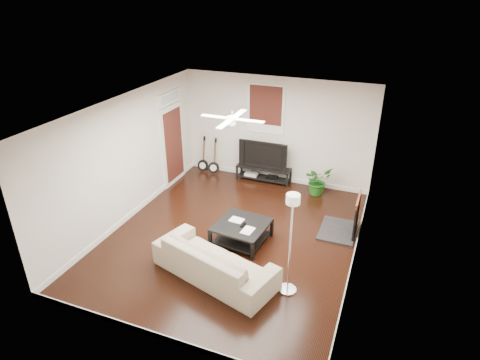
{
  "coord_description": "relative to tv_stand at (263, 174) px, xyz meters",
  "views": [
    {
      "loc": [
        2.8,
        -6.74,
        4.89
      ],
      "look_at": [
        0.0,
        0.4,
        1.15
      ],
      "focal_mm": 30.55,
      "sensor_mm": 36.0,
      "label": 1
    }
  ],
  "objects": [
    {
      "name": "coffee_table",
      "position": [
        0.49,
        -2.89,
        0.01
      ],
      "size": [
        1.11,
        1.11,
        0.43
      ],
      "primitive_type": "cube",
      "rotation": [
        0.0,
        0.0,
        -0.1
      ],
      "color": "black",
      "rests_on": "floor"
    },
    {
      "name": "brick_accent",
      "position": [
        2.74,
        -1.78,
        1.2
      ],
      "size": [
        0.02,
        2.2,
        2.8
      ],
      "primitive_type": "cube",
      "color": "#A55235",
      "rests_on": "floor"
    },
    {
      "name": "guitar_left",
      "position": [
        -1.8,
        -0.03,
        0.3
      ],
      "size": [
        0.33,
        0.24,
        1.01
      ],
      "primitive_type": null,
      "rotation": [
        0.0,
        0.0,
        0.06
      ],
      "color": "black",
      "rests_on": "floor"
    },
    {
      "name": "potted_plant",
      "position": [
        1.5,
        -0.21,
        0.17
      ],
      "size": [
        0.86,
        0.88,
        0.74
      ],
      "primitive_type": "imported",
      "rotation": [
        0.0,
        0.0,
        0.94
      ],
      "color": "#1D601B",
      "rests_on": "floor"
    },
    {
      "name": "floor_lamp",
      "position": [
        1.78,
        -4.01,
        0.75
      ],
      "size": [
        0.39,
        0.39,
        1.92
      ],
      "primitive_type": null,
      "rotation": [
        0.0,
        0.0,
        -0.29
      ],
      "color": "silver",
      "rests_on": "floor"
    },
    {
      "name": "room",
      "position": [
        0.25,
        -2.78,
        1.2
      ],
      "size": [
        5.01,
        6.01,
        2.81
      ],
      "color": "black",
      "rests_on": "ground"
    },
    {
      "name": "sofa",
      "position": [
        0.43,
        -4.11,
        0.14
      ],
      "size": [
        2.51,
        1.55,
        0.69
      ],
      "primitive_type": "imported",
      "rotation": [
        0.0,
        0.0,
        2.85
      ],
      "color": "#BFA58F",
      "rests_on": "floor"
    },
    {
      "name": "tv",
      "position": [
        0.0,
        0.02,
        0.58
      ],
      "size": [
        1.31,
        0.17,
        0.75
      ],
      "primitive_type": "imported",
      "color": "black",
      "rests_on": "tv_stand"
    },
    {
      "name": "tv_stand",
      "position": [
        0.0,
        0.0,
        0.0
      ],
      "size": [
        1.46,
        0.39,
        0.41
      ],
      "primitive_type": "cube",
      "color": "black",
      "rests_on": "floor"
    },
    {
      "name": "guitar_right",
      "position": [
        -1.45,
        -0.06,
        0.3
      ],
      "size": [
        0.35,
        0.27,
        1.01
      ],
      "primitive_type": null,
      "rotation": [
        0.0,
        0.0,
        0.17
      ],
      "color": "black",
      "rests_on": "floor"
    },
    {
      "name": "door_left",
      "position": [
        -2.21,
        -0.88,
        1.05
      ],
      "size": [
        0.08,
        1.0,
        2.5
      ],
      "primitive_type": "cube",
      "color": "white",
      "rests_on": "wall_left"
    },
    {
      "name": "ceiling_fan",
      "position": [
        0.25,
        -2.78,
        2.4
      ],
      "size": [
        1.24,
        1.24,
        0.32
      ],
      "primitive_type": null,
      "color": "white",
      "rests_on": "ceiling"
    },
    {
      "name": "fireplace",
      "position": [
        2.45,
        -1.78,
        0.26
      ],
      "size": [
        0.8,
        1.1,
        0.92
      ],
      "primitive_type": "cube",
      "color": "black",
      "rests_on": "floor"
    },
    {
      "name": "window_back",
      "position": [
        -0.05,
        0.19,
        1.75
      ],
      "size": [
        1.0,
        0.06,
        1.3
      ],
      "primitive_type": "cube",
      "color": "#3E1610",
      "rests_on": "wall_back"
    }
  ]
}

